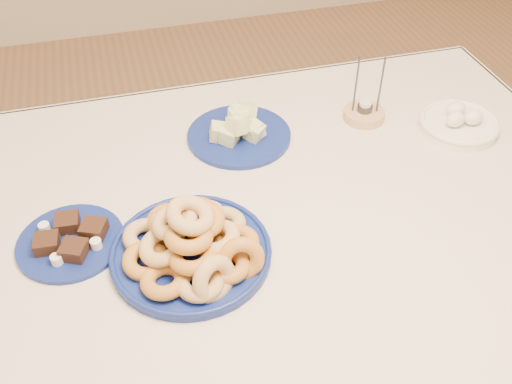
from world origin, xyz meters
TOP-DOWN VIEW (x-y plane):
  - dining_table at (0.00, 0.00)m, footprint 1.71×1.11m
  - donut_platter at (-0.15, -0.10)m, footprint 0.43×0.43m
  - melon_plate at (0.04, 0.26)m, footprint 0.32×0.32m
  - brownie_plate at (-0.38, 0.00)m, footprint 0.29×0.29m
  - candle_holder at (0.39, 0.26)m, footprint 0.14×0.14m
  - egg_bowl at (0.60, 0.15)m, footprint 0.23×0.23m

SIDE VIEW (x-z plane):
  - dining_table at x=0.00m, z-range 0.27..1.02m
  - brownie_plate at x=-0.38m, z-range 0.74..0.78m
  - candle_holder at x=0.39m, z-range 0.68..0.86m
  - egg_bowl at x=0.60m, z-range 0.74..0.81m
  - melon_plate at x=0.04m, z-range 0.73..0.83m
  - donut_platter at x=-0.15m, z-range 0.71..0.86m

